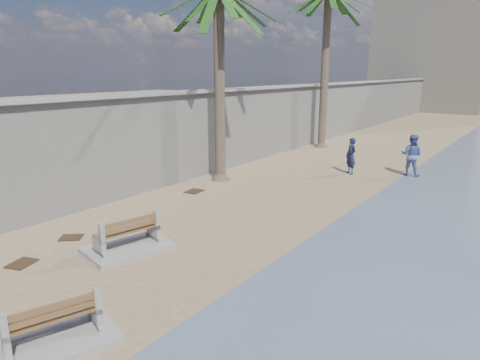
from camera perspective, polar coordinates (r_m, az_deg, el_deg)
The scene contains 12 objects.
ground_plane at distance 8.62m, azimuth -26.97°, elevation -17.80°, with size 140.00×140.00×0.00m, color #927959.
seawall at distance 26.08m, azimuth 8.63°, elevation 8.43°, with size 0.45×70.00×3.50m, color gray.
wall_cap at distance 25.96m, azimuth 8.78°, elevation 12.38°, with size 0.80×70.00×0.12m, color gray.
end_building at distance 55.76m, azimuth 28.12°, elevation 15.44°, with size 18.00×12.00×14.00m, color #B7AA93.
bench_near at distance 7.98m, azimuth -23.68°, elevation -17.21°, with size 1.85×2.22×0.80m.
bench_far at distance 11.12m, azimuth -14.77°, elevation -7.23°, with size 1.79×2.28×0.85m.
streetlight at distance 19.29m, azimuth -2.44°, elevation 21.12°, with size 0.28×0.28×5.12m.
person_a at distance 19.11m, azimuth 14.60°, elevation 3.47°, with size 0.66×0.45×1.83m, color #151D3A.
person_b at distance 19.59m, azimuth 21.92°, elevation 3.38°, with size 0.95×0.74×1.98m, color #45568F.
debris_b at distance 11.35m, azimuth -27.08°, elevation -9.88°, with size 0.61×0.48×0.03m, color #382616.
debris_c at distance 16.02m, azimuth -6.12°, elevation -1.50°, with size 0.66×0.53×0.03m, color #382616.
debris_d at distance 12.47m, azimuth -21.59°, elevation -7.14°, with size 0.57×0.46×0.03m, color #382616.
Camera 1 is at (6.80, -3.00, 4.37)m, focal length 32.00 mm.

